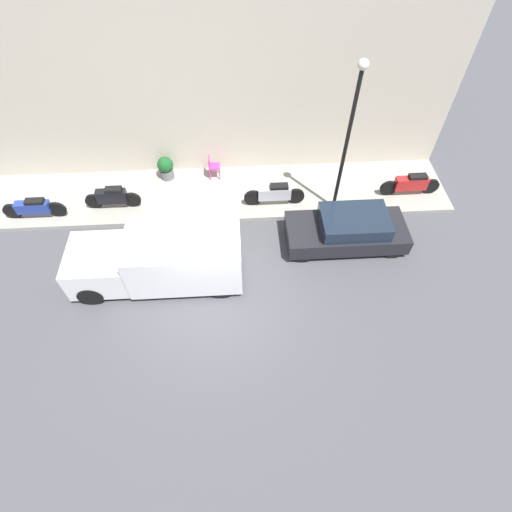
# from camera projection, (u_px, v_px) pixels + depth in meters

# --- Properties ---
(ground_plane) EXTENTS (60.00, 60.00, 0.00)m
(ground_plane) POSITION_uv_depth(u_px,v_px,m) (218.00, 299.00, 11.83)
(ground_plane) COLOR #47474C
(sidewalk) EXTENTS (2.76, 16.54, 0.15)m
(sidewalk) POSITION_uv_depth(u_px,v_px,m) (218.00, 194.00, 14.55)
(sidewalk) COLOR gray
(sidewalk) RESTS_ON ground_plane
(building_facade) EXTENTS (0.30, 16.54, 6.95)m
(building_facade) POSITION_uv_depth(u_px,v_px,m) (210.00, 83.00, 12.83)
(building_facade) COLOR beige
(building_facade) RESTS_ON ground_plane
(parked_car) EXTENTS (1.63, 3.82, 1.19)m
(parked_car) POSITION_uv_depth(u_px,v_px,m) (348.00, 230.00, 12.77)
(parked_car) COLOR black
(parked_car) RESTS_ON ground_plane
(delivery_van) EXTENTS (1.83, 4.99, 1.76)m
(delivery_van) POSITION_uv_depth(u_px,v_px,m) (159.00, 259.00, 11.62)
(delivery_van) COLOR white
(delivery_van) RESTS_ON ground_plane
(motorcycle_blue) EXTENTS (0.30, 2.08, 0.77)m
(motorcycle_blue) POSITION_uv_depth(u_px,v_px,m) (34.00, 208.00, 13.39)
(motorcycle_blue) COLOR navy
(motorcycle_blue) RESTS_ON sidewalk
(motorcycle_red) EXTENTS (0.30, 2.12, 0.84)m
(motorcycle_red) POSITION_uv_depth(u_px,v_px,m) (411.00, 184.00, 14.08)
(motorcycle_red) COLOR #B21E1E
(motorcycle_red) RESTS_ON sidewalk
(motorcycle_black) EXTENTS (0.30, 1.89, 0.85)m
(motorcycle_black) POSITION_uv_depth(u_px,v_px,m) (112.00, 197.00, 13.67)
(motorcycle_black) COLOR black
(motorcycle_black) RESTS_ON sidewalk
(scooter_silver) EXTENTS (0.30, 2.10, 0.85)m
(scooter_silver) POSITION_uv_depth(u_px,v_px,m) (275.00, 194.00, 13.76)
(scooter_silver) COLOR #B7B7BF
(scooter_silver) RESTS_ON sidewalk
(streetlamp) EXTENTS (0.30, 0.30, 5.17)m
(streetlamp) POSITION_uv_depth(u_px,v_px,m) (350.00, 129.00, 11.55)
(streetlamp) COLOR black
(streetlamp) RESTS_ON sidewalk
(potted_plant) EXTENTS (0.58, 0.58, 0.88)m
(potted_plant) POSITION_uv_depth(u_px,v_px,m) (166.00, 167.00, 14.63)
(potted_plant) COLOR slate
(potted_plant) RESTS_ON sidewalk
(cafe_chair) EXTENTS (0.40, 0.40, 0.88)m
(cafe_chair) POSITION_uv_depth(u_px,v_px,m) (212.00, 165.00, 14.61)
(cafe_chair) COLOR #D8338C
(cafe_chair) RESTS_ON sidewalk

